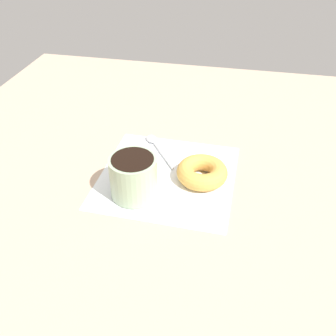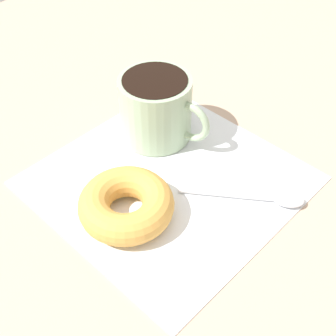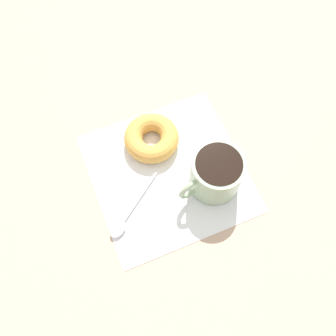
{
  "view_description": "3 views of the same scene",
  "coord_description": "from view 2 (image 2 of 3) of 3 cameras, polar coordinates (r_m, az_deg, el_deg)",
  "views": [
    {
      "loc": [
        -12.94,
        64.14,
        49.84
      ],
      "look_at": [
        -0.13,
        2.62,
        2.3
      ],
      "focal_mm": 40.0,
      "sensor_mm": 36.0,
      "label": 1
    },
    {
      "loc": [
        -29.31,
        -23.98,
        41.03
      ],
      "look_at": [
        -0.13,
        2.62,
        2.3
      ],
      "focal_mm": 50.0,
      "sensor_mm": 36.0,
      "label": 2
    },
    {
      "loc": [
        25.44,
        -8.63,
        66.25
      ],
      "look_at": [
        -0.13,
        2.62,
        2.3
      ],
      "focal_mm": 40.0,
      "sensor_mm": 36.0,
      "label": 3
    }
  ],
  "objects": [
    {
      "name": "ground_plane",
      "position": [
        0.57,
        2.06,
        -3.57
      ],
      "size": [
        120.0,
        120.0,
        2.0
      ],
      "primitive_type": "cube",
      "color": "tan"
    },
    {
      "name": "napkin",
      "position": [
        0.57,
        -0.0,
        -1.55
      ],
      "size": [
        28.93,
        28.93,
        0.3
      ],
      "primitive_type": "cube",
      "rotation": [
        0.0,
        0.0,
        -0.03
      ],
      "color": "white",
      "rests_on": "ground_plane"
    },
    {
      "name": "coffee_cup",
      "position": [
        0.6,
        -1.4,
        7.42
      ],
      "size": [
        9.36,
        12.63,
        8.57
      ],
      "color": "#9EB793",
      "rests_on": "napkin"
    },
    {
      "name": "donut",
      "position": [
        0.52,
        -5.12,
        -4.46
      ],
      "size": [
        10.7,
        10.7,
        3.58
      ],
      "primitive_type": "torus",
      "color": "gold",
      "rests_on": "napkin"
    },
    {
      "name": "spoon",
      "position": [
        0.55,
        12.22,
        -3.6
      ],
      "size": [
        9.6,
        12.85,
        0.9
      ],
      "color": "silver",
      "rests_on": "napkin"
    }
  ]
}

